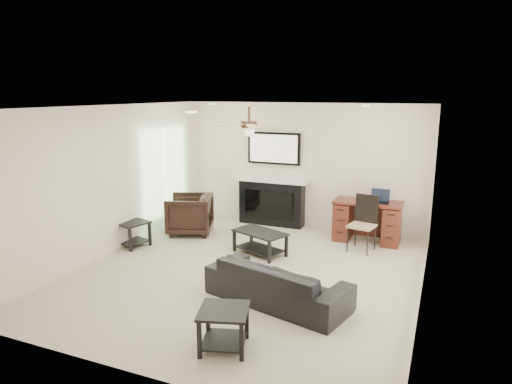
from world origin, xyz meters
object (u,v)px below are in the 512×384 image
at_px(sofa, 277,282).
at_px(coffee_table, 260,243).
at_px(armchair, 190,214).
at_px(desk, 367,222).
at_px(fireplace_unit, 272,179).

bearing_deg(sofa, coffee_table, -46.22).
height_order(sofa, armchair, armchair).
height_order(coffee_table, desk, desk).
xyz_separation_m(armchair, coffee_table, (1.70, -0.55, -0.18)).
xyz_separation_m(sofa, fireplace_unit, (-1.35, 3.33, 0.68)).
relative_size(sofa, armchair, 2.28).
height_order(coffee_table, fireplace_unit, fireplace_unit).
bearing_deg(armchair, fireplace_unit, 112.93).
distance_m(sofa, fireplace_unit, 3.65).
distance_m(sofa, coffee_table, 1.84).
height_order(armchair, coffee_table, armchair).
height_order(sofa, desk, desk).
bearing_deg(sofa, fireplace_unit, -53.46).
bearing_deg(desk, fireplace_unit, 170.11).
xyz_separation_m(fireplace_unit, desk, (2.01, -0.35, -0.57)).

